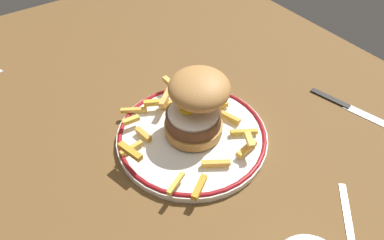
% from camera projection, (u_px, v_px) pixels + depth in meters
% --- Properties ---
extents(ground_plane, '(1.37, 1.00, 0.04)m').
position_uv_depth(ground_plane, '(197.00, 159.00, 0.60)').
color(ground_plane, brown).
extents(dinner_plate, '(0.26, 0.26, 0.02)m').
position_uv_depth(dinner_plate, '(192.00, 135.00, 0.60)').
color(dinner_plate, white).
rests_on(dinner_plate, ground_plane).
extents(burger, '(0.14, 0.14, 0.11)m').
position_uv_depth(burger, '(196.00, 104.00, 0.56)').
color(burger, '#B8813E').
rests_on(burger, dinner_plate).
extents(fries_pile, '(0.25, 0.22, 0.03)m').
position_uv_depth(fries_pile, '(183.00, 127.00, 0.58)').
color(fries_pile, gold).
rests_on(fries_pile, dinner_plate).
extents(fork, '(0.11, 0.11, 0.00)m').
position_uv_depth(fork, '(350.00, 229.00, 0.48)').
color(fork, silver).
rests_on(fork, ground_plane).
extents(knife, '(0.18, 0.06, 0.01)m').
position_uv_depth(knife, '(347.00, 106.00, 0.66)').
color(knife, black).
rests_on(knife, ground_plane).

